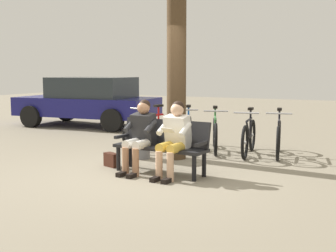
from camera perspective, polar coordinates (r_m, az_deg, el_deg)
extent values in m
plane|color=gray|center=(7.26, -2.81, -6.26)|extent=(40.00, 40.00, 0.00)
cube|color=black|center=(7.27, -1.04, -2.81)|extent=(1.63, 0.57, 0.05)
cube|color=black|center=(7.39, -0.27, -0.80)|extent=(1.61, 0.27, 0.42)
cube|color=black|center=(6.88, 4.33, -2.26)|extent=(0.09, 0.40, 0.05)
cube|color=black|center=(7.67, -5.86, -1.29)|extent=(0.09, 0.40, 0.05)
cylinder|color=black|center=(6.81, 3.36, -5.42)|extent=(0.07, 0.07, 0.40)
cylinder|color=black|center=(7.58, -6.36, -4.17)|extent=(0.07, 0.07, 0.40)
cylinder|color=black|center=(7.11, 4.64, -4.90)|extent=(0.07, 0.07, 0.40)
cylinder|color=black|center=(7.84, -4.85, -3.76)|extent=(0.07, 0.07, 0.40)
cube|color=white|center=(7.08, 1.25, -0.74)|extent=(0.40, 0.34, 0.55)
sphere|color=#D8A884|center=(7.02, 1.17, 2.10)|extent=(0.21, 0.21, 0.21)
sphere|color=black|center=(7.04, 1.30, 2.42)|extent=(0.20, 0.20, 0.20)
cylinder|color=gold|center=(6.89, 1.14, -2.81)|extent=(0.18, 0.41, 0.15)
cylinder|color=#D8A884|center=(6.77, 0.28, -5.27)|extent=(0.11, 0.11, 0.45)
cube|color=black|center=(6.73, -0.15, -7.01)|extent=(0.11, 0.23, 0.07)
cylinder|color=white|center=(6.87, 2.20, -0.46)|extent=(0.12, 0.31, 0.23)
cylinder|color=gold|center=(6.99, -0.29, -2.67)|extent=(0.18, 0.41, 0.15)
cylinder|color=#D8A884|center=(6.87, -1.15, -5.09)|extent=(0.11, 0.11, 0.45)
cube|color=black|center=(6.83, -1.60, -6.79)|extent=(0.11, 0.23, 0.07)
cylinder|color=white|center=(7.07, -0.64, -0.24)|extent=(0.12, 0.31, 0.23)
cube|color=silver|center=(6.81, -0.01, -0.54)|extent=(0.21, 0.14, 0.09)
cube|color=#262628|center=(7.41, -3.05, -0.39)|extent=(0.40, 0.34, 0.55)
sphere|color=#A87554|center=(7.36, -3.16, 2.33)|extent=(0.21, 0.21, 0.21)
sphere|color=black|center=(7.38, -3.03, 2.63)|extent=(0.20, 0.20, 0.20)
cylinder|color=white|center=(7.23, -3.27, -2.35)|extent=(0.18, 0.41, 0.15)
cylinder|color=#A87554|center=(7.11, -4.17, -4.69)|extent=(0.11, 0.11, 0.45)
cube|color=black|center=(7.08, -4.62, -6.33)|extent=(0.11, 0.23, 0.07)
cylinder|color=#262628|center=(7.19, -2.27, -0.12)|extent=(0.12, 0.31, 0.23)
cylinder|color=white|center=(7.34, -4.56, -2.22)|extent=(0.18, 0.41, 0.15)
cylinder|color=#A87554|center=(7.23, -5.47, -4.51)|extent=(0.11, 0.11, 0.45)
cube|color=black|center=(7.19, -5.92, -6.13)|extent=(0.11, 0.23, 0.07)
cylinder|color=#262628|center=(7.42, -4.85, 0.09)|extent=(0.12, 0.31, 0.23)
cube|color=#3F1E14|center=(7.89, -7.22, -4.32)|extent=(0.33, 0.24, 0.24)
cylinder|color=#4C3823|center=(8.40, 1.09, 6.72)|extent=(0.36, 0.36, 3.24)
cylinder|color=slate|center=(8.52, -3.47, -1.47)|extent=(0.34, 0.34, 0.81)
cylinder|color=black|center=(8.47, -3.49, 1.34)|extent=(0.36, 0.36, 0.03)
torus|color=black|center=(8.52, 13.89, -2.19)|extent=(0.19, 0.66, 0.66)
cylinder|color=silver|center=(8.52, 13.89, -2.19)|extent=(0.06, 0.07, 0.06)
torus|color=black|center=(9.53, 14.01, -1.21)|extent=(0.19, 0.66, 0.66)
cylinder|color=silver|center=(9.53, 14.01, -1.21)|extent=(0.06, 0.07, 0.06)
cylinder|color=black|center=(8.98, 14.02, 0.72)|extent=(0.16, 0.63, 0.04)
cylinder|color=black|center=(8.92, 13.98, -0.61)|extent=(0.16, 0.59, 0.43)
cylinder|color=black|center=(9.17, 14.03, 0.35)|extent=(0.04, 0.04, 0.55)
cube|color=black|center=(9.14, 14.08, 2.10)|extent=(0.13, 0.23, 0.05)
cylinder|color=#B2B2B7|center=(8.55, 14.01, 1.56)|extent=(0.48, 0.12, 0.03)
torus|color=black|center=(8.51, 9.80, -2.09)|extent=(0.15, 0.66, 0.66)
cylinder|color=silver|center=(8.51, 9.80, -2.09)|extent=(0.06, 0.07, 0.06)
torus|color=black|center=(9.51, 10.72, -1.15)|extent=(0.15, 0.66, 0.66)
cylinder|color=silver|center=(9.51, 10.72, -1.15)|extent=(0.06, 0.07, 0.06)
cylinder|color=black|center=(8.96, 10.34, 0.81)|extent=(0.12, 0.63, 0.04)
cylinder|color=black|center=(8.90, 10.24, -0.52)|extent=(0.12, 0.60, 0.43)
cylinder|color=black|center=(9.15, 10.49, 0.43)|extent=(0.04, 0.04, 0.55)
cube|color=black|center=(9.12, 10.53, 2.18)|extent=(0.12, 0.23, 0.05)
cylinder|color=#B2B2B7|center=(8.54, 9.98, 1.66)|extent=(0.48, 0.10, 0.03)
torus|color=black|center=(8.81, 6.11, -1.72)|extent=(0.30, 0.64, 0.66)
cylinder|color=silver|center=(8.81, 6.11, -1.72)|extent=(0.07, 0.07, 0.06)
torus|color=black|center=(9.82, 5.98, -0.80)|extent=(0.30, 0.64, 0.66)
cylinder|color=silver|center=(9.82, 5.98, -0.80)|extent=(0.07, 0.07, 0.06)
cylinder|color=#337238|center=(9.26, 6.07, 1.09)|extent=(0.27, 0.60, 0.04)
cylinder|color=#337238|center=(9.21, 6.07, -0.20)|extent=(0.25, 0.57, 0.43)
cylinder|color=#337238|center=(9.45, 6.04, 0.73)|extent=(0.04, 0.04, 0.55)
cube|color=black|center=(9.43, 6.06, 2.42)|extent=(0.16, 0.24, 0.05)
cylinder|color=#B2B2B7|center=(8.84, 6.14, 1.91)|extent=(0.46, 0.20, 0.03)
torus|color=black|center=(9.04, 2.31, -1.45)|extent=(0.28, 0.64, 0.66)
cylinder|color=silver|center=(9.04, 2.31, -1.45)|extent=(0.07, 0.07, 0.06)
torus|color=black|center=(10.05, 2.76, -0.58)|extent=(0.28, 0.64, 0.66)
cylinder|color=silver|center=(10.05, 2.76, -0.58)|extent=(0.07, 0.07, 0.06)
cylinder|color=#1E519E|center=(9.50, 2.56, 1.28)|extent=(0.25, 0.61, 0.04)
cylinder|color=#1E519E|center=(9.44, 2.52, 0.02)|extent=(0.24, 0.58, 0.43)
cylinder|color=#1E519E|center=(9.69, 2.64, 0.92)|extent=(0.04, 0.04, 0.55)
cube|color=black|center=(9.66, 2.65, 2.57)|extent=(0.16, 0.24, 0.05)
cylinder|color=#B2B2B7|center=(9.08, 2.38, 2.08)|extent=(0.46, 0.19, 0.03)
torus|color=black|center=(9.36, -4.30, -1.17)|extent=(0.27, 0.64, 0.66)
cylinder|color=silver|center=(9.36, -4.30, -1.17)|extent=(0.07, 0.07, 0.06)
torus|color=black|center=(10.04, 0.14, -0.58)|extent=(0.27, 0.64, 0.66)
cylinder|color=silver|center=(10.04, 0.14, -0.58)|extent=(0.07, 0.07, 0.06)
cylinder|color=#B71414|center=(9.65, -2.01, 1.37)|extent=(0.25, 0.61, 0.04)
cylinder|color=#B71414|center=(9.62, -2.36, 0.15)|extent=(0.23, 0.58, 0.43)
cylinder|color=#B71414|center=(9.78, -1.22, 0.98)|extent=(0.04, 0.04, 0.55)
cube|color=black|center=(9.76, -1.22, 2.62)|extent=(0.16, 0.24, 0.05)
cylinder|color=#B2B2B7|center=(9.36, -3.85, 2.23)|extent=(0.46, 0.19, 0.03)
cube|color=navy|center=(13.70, -10.33, 2.49)|extent=(4.32, 2.11, 0.55)
cube|color=#262D33|center=(13.56, -9.67, 4.90)|extent=(2.43, 1.82, 0.60)
cylinder|color=black|center=(13.79, -17.12, 1.17)|extent=(0.65, 0.27, 0.64)
cylinder|color=black|center=(15.22, -12.86, 1.85)|extent=(0.65, 0.27, 0.64)
cylinder|color=black|center=(12.26, -7.14, 0.73)|extent=(0.65, 0.27, 0.64)
cylinder|color=black|center=(13.85, -3.53, 1.50)|extent=(0.65, 0.27, 0.64)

